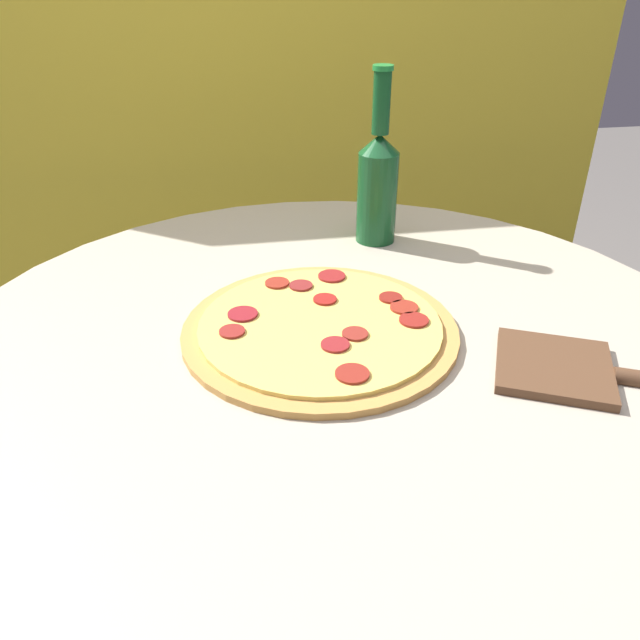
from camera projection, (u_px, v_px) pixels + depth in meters
table at (333, 455)px, 0.94m from camera, size 1.08×1.08×0.78m
fence_panel at (271, 143)px, 1.53m from camera, size 1.72×0.04×1.64m
pizza at (320, 327)px, 0.84m from camera, size 0.37×0.37×0.02m
beer_bottle at (378, 181)px, 1.07m from camera, size 0.07×0.07×0.30m
pizza_paddle at (576, 370)px, 0.76m from camera, size 0.26×0.18×0.02m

